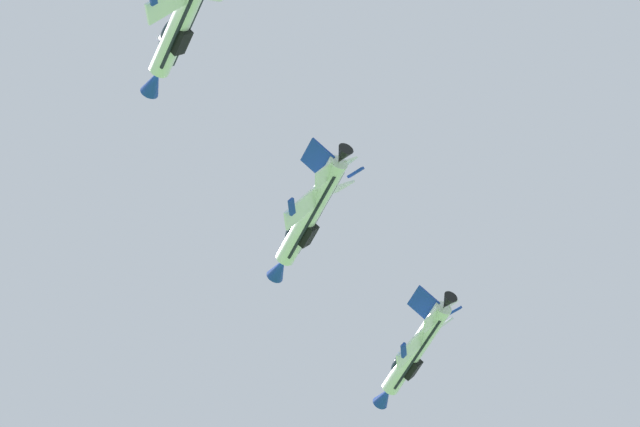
{
  "coord_description": "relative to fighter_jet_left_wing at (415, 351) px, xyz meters",
  "views": [
    {
      "loc": [
        -5.17,
        -0.29,
        1.52
      ],
      "look_at": [
        -21.3,
        88.21,
        105.12
      ],
      "focal_mm": 89.18,
      "sensor_mm": 36.0,
      "label": 1
    }
  ],
  "objects": [
    {
      "name": "fighter_jet_right_wing",
      "position": [
        -6.28,
        -21.18,
        -2.71
      ],
      "size": [
        10.17,
        14.08,
        7.9
      ],
      "rotation": [
        0.0,
        -0.89,
        0.58
      ],
      "color": "white"
    },
    {
      "name": "fighter_jet_left_outer",
      "position": [
        -12.46,
        -42.4,
        -1.82
      ],
      "size": [
        10.49,
        14.08,
        7.18
      ],
      "rotation": [
        0.0,
        -0.78,
        0.58
      ],
      "color": "white"
    },
    {
      "name": "fighter_jet_left_wing",
      "position": [
        0.0,
        0.0,
        0.0
      ],
      "size": [
        10.09,
        14.08,
        8.06
      ],
      "rotation": [
        0.0,
        -0.92,
        0.58
      ],
      "color": "white"
    }
  ]
}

